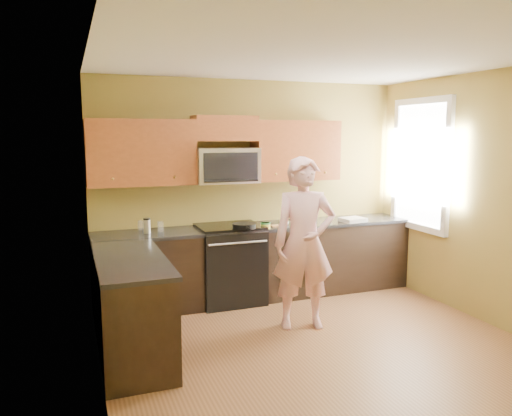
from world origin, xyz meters
name	(u,v)px	position (x,y,z in m)	size (l,w,h in m)	color
floor	(324,351)	(0.00, 0.00, 0.00)	(4.00, 4.00, 0.00)	brown
ceiling	(330,56)	(0.00, 0.00, 2.70)	(4.00, 4.00, 0.00)	white
wall_back	(251,188)	(0.00, 2.00, 1.35)	(4.00, 4.00, 0.00)	olive
wall_front	(508,263)	(0.00, -2.00, 1.35)	(4.00, 4.00, 0.00)	olive
wall_left	(96,224)	(-2.00, 0.00, 1.35)	(4.00, 4.00, 0.00)	olive
wall_right	(496,200)	(2.00, 0.00, 1.35)	(4.00, 4.00, 0.00)	olive
cabinet_back_run	(260,263)	(0.00, 1.70, 0.44)	(4.00, 0.60, 0.88)	black
cabinet_left_run	(131,308)	(-1.70, 0.60, 0.44)	(0.60, 1.60, 0.88)	black
countertop_back	(260,227)	(0.00, 1.69, 0.90)	(4.00, 0.62, 0.04)	black
countertop_left	(130,259)	(-1.69, 0.60, 0.90)	(0.62, 1.60, 0.04)	black
stove	(230,264)	(-0.40, 1.68, 0.47)	(0.76, 0.65, 0.95)	black
microwave	(226,183)	(-0.40, 1.80, 1.45)	(0.76, 0.40, 0.42)	silver
upper_cab_left	(143,185)	(-1.39, 1.83, 1.45)	(1.22, 0.33, 0.75)	brown
upper_cab_right	(295,180)	(0.54, 1.83, 1.45)	(1.12, 0.33, 0.75)	brown
upper_cab_over_mw	(225,128)	(-0.40, 1.83, 2.10)	(0.76, 0.33, 0.30)	brown
window	(421,165)	(1.98, 1.20, 1.65)	(0.06, 1.06, 1.66)	white
woman	(304,243)	(0.09, 0.64, 0.90)	(0.66, 0.43, 1.81)	pink
frying_pan	(244,228)	(-0.30, 1.42, 0.95)	(0.28, 0.48, 0.06)	black
butter_tub	(265,228)	(0.00, 1.50, 0.92)	(0.12, 0.12, 0.09)	yellow
toast_slice	(275,226)	(0.15, 1.55, 0.93)	(0.11, 0.11, 0.01)	#B27F47
napkin_a	(284,223)	(0.29, 1.59, 0.95)	(0.11, 0.12, 0.06)	silver
napkin_b	(312,219)	(0.70, 1.68, 0.95)	(0.12, 0.13, 0.07)	silver
dish_towel	(353,220)	(1.21, 1.51, 0.95)	(0.30, 0.24, 0.05)	white
travel_mug	(147,233)	(-1.38, 1.69, 0.92)	(0.08, 0.08, 0.17)	silver
glass_a	(161,227)	(-1.22, 1.70, 0.98)	(0.07, 0.07, 0.12)	silver
glass_b	(141,226)	(-1.42, 1.86, 0.98)	(0.07, 0.07, 0.12)	silver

